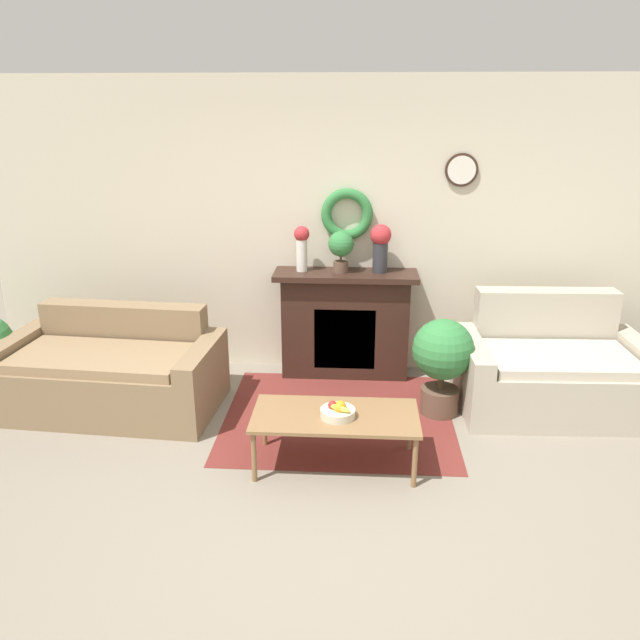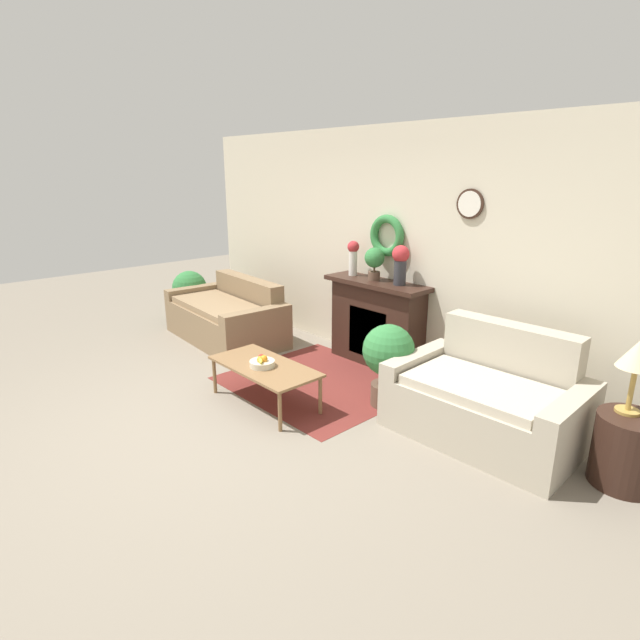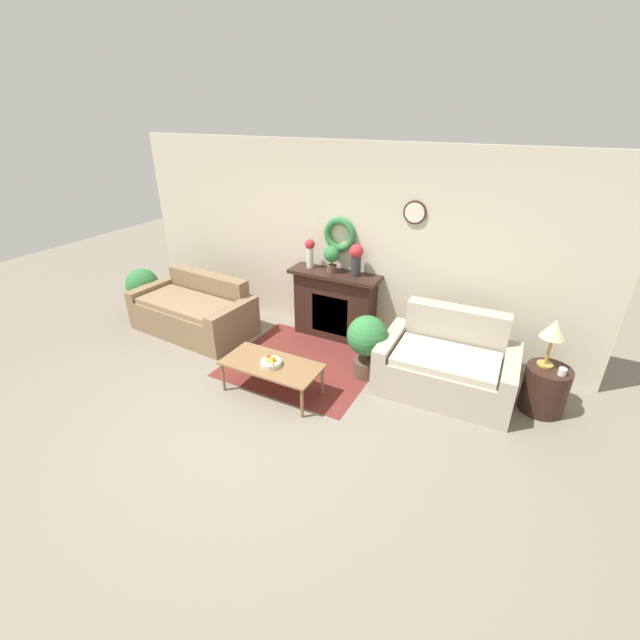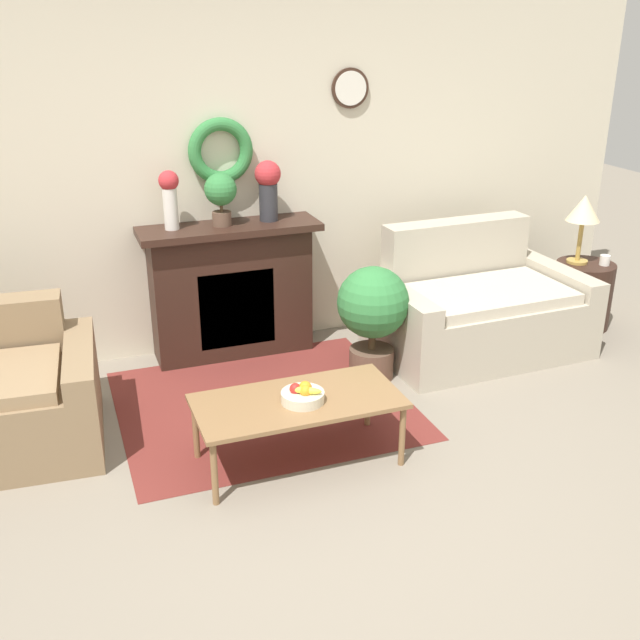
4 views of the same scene
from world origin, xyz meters
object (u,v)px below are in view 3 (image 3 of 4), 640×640
object	(u,v)px
loveseat_right	(447,365)
side_table_by_loveseat	(545,389)
couch_left	(195,312)
mug	(562,372)
fruit_bowl	(271,362)
potted_plant_floor_by_loveseat	(367,341)
table_lamp	(554,331)
fireplace	(335,305)
potted_plant_floor_by_couch	(143,286)
vase_on_mantel_left	(310,251)
coffee_table	(272,366)
vase_on_mantel_right	(356,258)
potted_plant_on_mantel	(332,256)

from	to	relation	value
loveseat_right	side_table_by_loveseat	size ratio (longest dim) A/B	2.91
couch_left	mug	size ratio (longest dim) A/B	22.94
fruit_bowl	potted_plant_floor_by_loveseat	bearing A→B (deg)	47.37
loveseat_right	table_lamp	size ratio (longest dim) A/B	2.83
fireplace	side_table_by_loveseat	distance (m)	2.87
loveseat_right	potted_plant_floor_by_couch	distance (m)	4.83
couch_left	fireplace	bearing A→B (deg)	26.48
fruit_bowl	vase_on_mantel_left	xyz separation A→B (m)	(-0.39, 1.65, 0.80)
fireplace	side_table_by_loveseat	xyz separation A→B (m)	(2.82, -0.48, -0.24)
mug	vase_on_mantel_left	world-z (taller)	vase_on_mantel_left
mug	vase_on_mantel_left	distance (m)	3.44
loveseat_right	fireplace	bearing A→B (deg)	160.50
mug	couch_left	bearing A→B (deg)	-177.14
coffee_table	mug	distance (m)	3.14
mug	potted_plant_floor_by_couch	xyz separation A→B (m)	(-6.00, -0.18, -0.10)
couch_left	potted_plant_floor_by_loveseat	bearing A→B (deg)	5.03
fireplace	potted_plant_floor_by_loveseat	world-z (taller)	fireplace
couch_left	side_table_by_loveseat	size ratio (longest dim) A/B	3.45
table_lamp	potted_plant_floor_by_loveseat	xyz separation A→B (m)	(-1.95, -0.33, -0.46)
side_table_by_loveseat	loveseat_right	bearing A→B (deg)	-175.24
table_lamp	fruit_bowl	bearing A→B (deg)	-156.30
couch_left	vase_on_mantel_left	xyz separation A→B (m)	(1.55, 0.81, 0.94)
side_table_by_loveseat	table_lamp	bearing A→B (deg)	141.34
loveseat_right	vase_on_mantel_right	xyz separation A→B (m)	(-1.45, 0.57, 0.94)
fireplace	potted_plant_floor_by_loveseat	bearing A→B (deg)	-43.08
table_lamp	potted_plant_floor_by_couch	distance (m)	5.86
vase_on_mantel_left	potted_plant_on_mantel	size ratio (longest dim) A/B	1.10
mug	vase_on_mantel_left	size ratio (longest dim) A/B	0.20
mug	potted_plant_floor_by_couch	bearing A→B (deg)	-178.28
side_table_by_loveseat	potted_plant_floor_by_couch	distance (m)	5.90
vase_on_mantel_right	potted_plant_on_mantel	size ratio (longest dim) A/B	1.16
vase_on_mantel_right	potted_plant_on_mantel	world-z (taller)	vase_on_mantel_right
fireplace	mug	bearing A→B (deg)	-10.83
table_lamp	side_table_by_loveseat	bearing A→B (deg)	-38.66
fireplace	couch_left	size ratio (longest dim) A/B	0.70
loveseat_right	potted_plant_on_mantel	bearing A→B (deg)	161.36
fireplace	loveseat_right	distance (m)	1.86
coffee_table	potted_plant_floor_by_couch	world-z (taller)	potted_plant_floor_by_couch
loveseat_right	vase_on_mantel_right	size ratio (longest dim) A/B	3.60
fruit_bowl	potted_plant_floor_by_loveseat	distance (m)	1.21
side_table_by_loveseat	mug	world-z (taller)	mug
fruit_bowl	side_table_by_loveseat	xyz separation A→B (m)	(2.83, 1.17, -0.18)
potted_plant_on_mantel	potted_plant_floor_by_couch	size ratio (longest dim) A/B	0.49
couch_left	coffee_table	distance (m)	2.08
loveseat_right	side_table_by_loveseat	xyz separation A→B (m)	(1.06, 0.09, -0.05)
vase_on_mantel_left	potted_plant_floor_by_couch	distance (m)	2.88
loveseat_right	potted_plant_floor_by_couch	size ratio (longest dim) A/B	2.04
coffee_table	potted_plant_floor_by_couch	size ratio (longest dim) A/B	1.51
side_table_by_loveseat	vase_on_mantel_left	xyz separation A→B (m)	(-3.22, 0.48, 0.98)
loveseat_right	vase_on_mantel_right	world-z (taller)	vase_on_mantel_right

